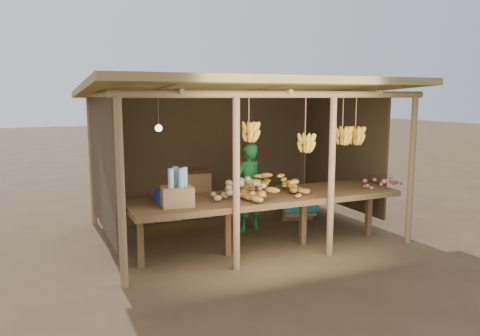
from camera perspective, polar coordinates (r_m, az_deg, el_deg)
name	(u,v)px	position (r m, az deg, el deg)	size (l,w,h in m)	color
ground	(240,232)	(7.64, 0.00, -7.81)	(60.00, 60.00, 0.00)	brown
stall_structure	(242,113)	(7.34, 0.27, 6.71)	(4.70, 3.50, 2.43)	#91714B
counter	(267,199)	(6.62, 3.28, -3.80)	(3.90, 1.05, 0.80)	brown
potato_heap	(246,186)	(6.27, 0.74, -2.25)	(0.88, 0.53, 0.36)	#A57E55
sweet_potato_heap	(274,184)	(6.48, 4.19, -1.93)	(0.98, 0.59, 0.36)	#B36F2E
onion_heap	(386,176)	(7.43, 17.36, -0.96)	(0.69, 0.42, 0.35)	#AF555D
banana_pile	(274,177)	(7.00, 4.17, -1.15)	(0.68, 0.41, 0.35)	yellow
tomato_basin	(171,194)	(6.24, -8.40, -3.21)	(0.44, 0.44, 0.23)	navy
bottle_box	(177,191)	(5.96, -7.68, -2.82)	(0.42, 0.35, 0.50)	#986D44
vendor	(248,187)	(7.57, 0.99, -2.37)	(0.52, 0.34, 1.44)	#186E2D
tarp_crate	(295,201)	(8.53, 6.67, -4.03)	(0.73, 0.67, 0.73)	brown
carton_stack	(186,199)	(8.46, -6.63, -3.75)	(1.09, 0.45, 0.80)	#986D44
burlap_sacks	(139,211)	(8.18, -12.25, -5.20)	(0.76, 0.40, 0.54)	#4A3922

